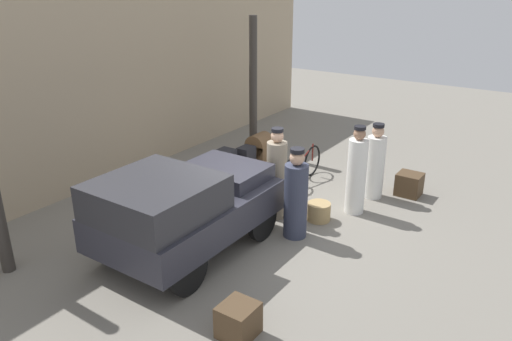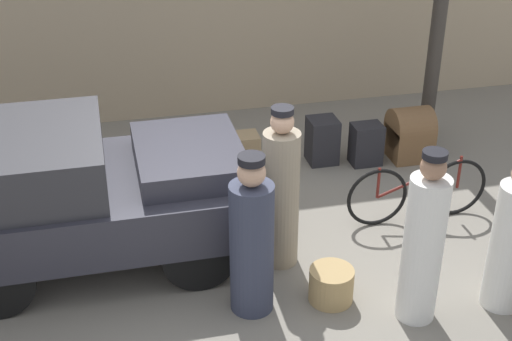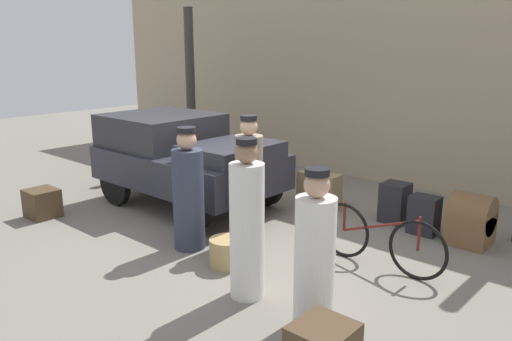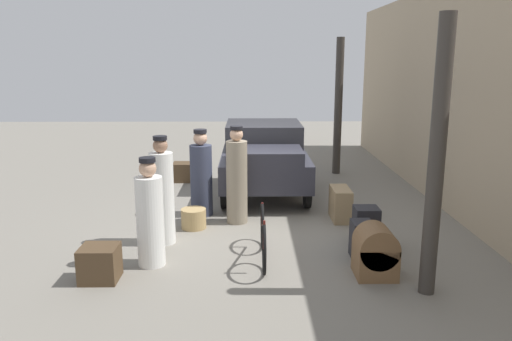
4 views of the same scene
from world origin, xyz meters
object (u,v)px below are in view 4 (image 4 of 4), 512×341
truck (264,156)px  porter_with_bicycle (237,179)px  porter_lifting_near_truck (201,177)px  trunk_wicker_pale (362,240)px  suitcase_tan_flat (375,252)px  wicker_basket (194,219)px  porter_standing_middle (150,217)px  trunk_large_brown (340,204)px  conductor_in_dark_uniform (162,195)px  trunk_umber_medium (182,172)px  suitcase_black_upright (100,263)px  suitcase_small_leather (366,226)px  bicycle (263,236)px

truck → porter_with_bicycle: size_ratio=1.77×
porter_lifting_near_truck → trunk_wicker_pale: 3.48m
suitcase_tan_flat → trunk_wicker_pale: size_ratio=1.28×
truck → wicker_basket: bearing=-29.4°
porter_standing_middle → trunk_large_brown: size_ratio=2.22×
conductor_in_dark_uniform → trunk_umber_medium: size_ratio=3.68×
wicker_basket → porter_with_bicycle: (-0.33, 0.78, 0.65)m
porter_with_bicycle → suitcase_black_upright: porter_with_bicycle is taller
suitcase_tan_flat → conductor_in_dark_uniform: bearing=-112.8°
trunk_large_brown → suitcase_black_upright: bearing=-55.3°
porter_standing_middle → suitcase_black_upright: (0.52, -0.61, -0.49)m
truck → porter_standing_middle: 4.39m
suitcase_small_leather → trunk_umber_medium: bearing=-140.9°
suitcase_black_upright → trunk_large_brown: bearing=124.7°
suitcase_tan_flat → suitcase_small_leather: bearing=173.1°
truck → porter_lifting_near_truck: (1.57, -1.26, -0.11)m
suitcase_small_leather → suitcase_tan_flat: 1.23m
bicycle → trunk_wicker_pale: (-0.06, 1.51, -0.09)m
porter_standing_middle → suitcase_black_upright: porter_standing_middle is taller
trunk_umber_medium → trunk_wicker_pale: trunk_wicker_pale is taller
porter_lifting_near_truck → trunk_wicker_pale: (2.21, 2.65, -0.47)m
suitcase_small_leather → porter_lifting_near_truck: bearing=-120.0°
bicycle → wicker_basket: bicycle is taller
wicker_basket → trunk_large_brown: 2.78m
porter_lifting_near_truck → suitcase_small_leather: porter_lifting_near_truck is taller
truck → suitcase_tan_flat: (4.44, 1.43, -0.52)m
bicycle → suitcase_black_upright: bearing=-73.0°
conductor_in_dark_uniform → suitcase_black_upright: size_ratio=3.53×
truck → suitcase_black_upright: (4.53, -2.39, -0.63)m
conductor_in_dark_uniform → trunk_large_brown: (-1.19, 3.15, -0.52)m
trunk_wicker_pale → trunk_large_brown: size_ratio=0.79×
truck → trunk_wicker_pale: size_ratio=5.56×
bicycle → porter_with_bicycle: (-1.79, -0.44, 0.45)m
trunk_large_brown → conductor_in_dark_uniform: bearing=-69.3°
porter_with_bicycle → suitcase_small_leather: bearing=61.3°
wicker_basket → suitcase_black_upright: bearing=-26.0°
wicker_basket → suitcase_small_leather: suitcase_small_leather is taller
suitcase_tan_flat → suitcase_black_upright: bearing=-88.5°
truck → suitcase_tan_flat: bearing=17.9°
porter_standing_middle → conductor_in_dark_uniform: size_ratio=0.91×
porter_with_bicycle → trunk_umber_medium: size_ratio=3.72×
bicycle → porter_with_bicycle: porter_with_bicycle is taller
bicycle → trunk_umber_medium: (-5.03, -1.89, -0.15)m
bicycle → trunk_large_brown: size_ratio=2.40×
bicycle → porter_lifting_near_truck: 2.57m
porter_standing_middle → suitcase_tan_flat: (0.43, 3.22, -0.38)m
conductor_in_dark_uniform → trunk_wicker_pale: conductor_in_dark_uniform is taller
porter_with_bicycle → suitcase_small_leather: (1.17, 2.14, -0.52)m
porter_standing_middle → trunk_umber_medium: size_ratio=3.33×
wicker_basket → trunk_wicker_pale: size_ratio=0.78×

